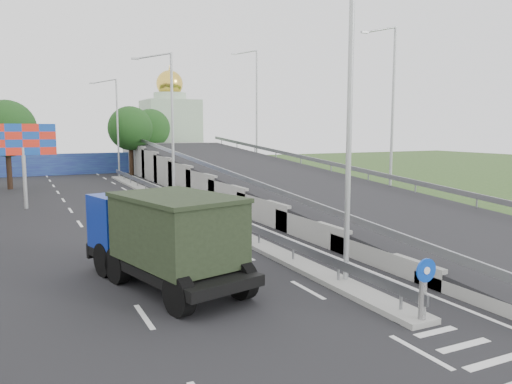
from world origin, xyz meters
TOP-DOWN VIEW (x-y plane):
  - ground at (0.00, 0.00)m, footprint 160.00×160.00m
  - road_surface at (-3.00, 20.00)m, footprint 26.00×90.00m
  - median at (0.00, 24.00)m, footprint 1.00×44.00m
  - overpass_ramp at (7.50, 24.00)m, footprint 10.00×50.00m
  - median_guardrail at (0.00, 24.00)m, footprint 0.09×44.00m
  - sign_bollard at (0.00, 2.17)m, footprint 0.64×0.23m
  - lamp_post_near at (0.11, 6.00)m, footprint 2.74×0.18m
  - lamp_post_mid at (0.11, 26.00)m, footprint 2.74×0.18m
  - lamp_post_far at (0.11, 46.00)m, footprint 2.74×0.18m
  - blue_wall at (-4.00, 52.00)m, footprint 30.00×0.50m
  - church at (10.00, 60.00)m, footprint 7.00×7.00m
  - billboard at (-9.00, 28.00)m, footprint 4.00×0.24m
  - tree_left_mid at (-10.00, 40.00)m, footprint 4.80×4.80m
  - tree_median_far at (2.00, 48.00)m, footprint 4.80×4.80m
  - tree_ramp_far at (6.00, 55.00)m, footprint 4.80×4.80m
  - dump_truck at (-5.20, 8.64)m, footprint 4.25×7.52m

SIDE VIEW (x-z plane):
  - ground at x=0.00m, z-range 0.00..0.00m
  - road_surface at x=-3.00m, z-range -0.02..0.02m
  - median at x=0.00m, z-range 0.00..0.20m
  - median_guardrail at x=0.00m, z-range 0.39..1.10m
  - sign_bollard at x=0.00m, z-range 0.20..1.87m
  - blue_wall at x=-4.00m, z-range 0.00..2.40m
  - dump_truck at x=-5.20m, z-range 0.17..3.30m
  - overpass_ramp at x=7.50m, z-range 0.00..3.50m
  - billboard at x=-9.00m, z-range 1.44..6.94m
  - tree_left_mid at x=-10.00m, z-range 1.38..8.98m
  - tree_median_far at x=2.00m, z-range 1.38..8.98m
  - tree_ramp_far at x=6.00m, z-range 1.38..8.98m
  - church at x=10.00m, z-range -1.59..12.21m
  - lamp_post_near at x=0.11m, z-range 0.77..10.85m
  - lamp_post_mid at x=0.11m, z-range 0.77..10.85m
  - lamp_post_far at x=0.11m, z-range 0.77..10.85m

